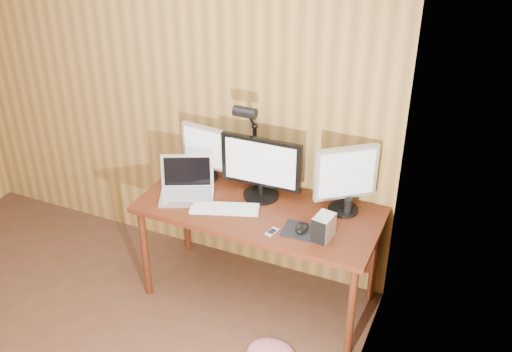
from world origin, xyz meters
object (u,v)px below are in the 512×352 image
Objects in this scene: monitor_center at (261,167)px; mouse at (302,228)px; hard_drive at (323,227)px; speaker at (348,207)px; laptop at (187,186)px; desk_lamp at (250,133)px; phone at (272,232)px; keyboard at (225,208)px; monitor_left at (205,151)px; monitor_right at (346,177)px; desk at (263,218)px.

monitor_center is 4.83× the size of mouse.
speaker is at bearing 86.16° from hard_drive.
monitor_center is 1.27× the size of laptop.
phone is at bearing -52.03° from desk_lamp.
desk_lamp is (0.03, 0.34, 0.40)m from keyboard.
monitor_left is 0.92× the size of laptop.
monitor_right is 0.20m from speaker.
desk is at bearing -13.30° from laptop.
keyboard is at bearing -123.11° from monitor_center.
monitor_center reaches higher than speaker.
monitor_right is 4.63× the size of phone.
hard_drive reaches higher than keyboard.
monitor_center is at bearing 39.51° from keyboard.
hard_drive is (0.54, -0.29, -0.15)m from monitor_center.
speaker is (1.06, -0.06, -0.16)m from monitor_left.
keyboard is at bearing -174.87° from hard_drive.
laptop is (-1.04, -0.22, -0.19)m from monitor_right.
laptop is 4.38× the size of phone.
mouse is 0.19m from phone.
phone is at bearing -166.39° from monitor_right.
desk_lamp reaches higher than laptop.
hard_drive is at bearing -14.44° from monitor_left.
speaker is (0.56, 0.08, 0.18)m from desk.
monitor_center is 3.47× the size of hard_drive.
desk is 13.83× the size of mouse.
hard_drive is 0.24× the size of desk_lamp.
monitor_center reaches higher than desk.
monitor_left is (-0.50, 0.14, 0.34)m from desk.
hard_drive is (0.14, -0.02, 0.06)m from mouse.
speaker is at bearing -15.05° from laptop.
hard_drive is (1.01, -0.12, 0.02)m from laptop.
monitor_right is 0.99× the size of keyboard.
laptop is 0.73m from phone.
desk is 0.65m from monitor_right.
monitor_left is 4.02× the size of phone.
keyboard is 0.80m from speaker.
hard_drive is at bearing 26.14° from phone.
phone is (-0.33, -0.41, -0.25)m from monitor_right.
desk is 3.40× the size of keyboard.
keyboard is (-0.20, -0.18, 0.13)m from desk.
laptop is 0.56m from desk_lamp.
monitor_left is 1.02m from monitor_right.
laptop reaches higher than speaker.
speaker reaches higher than keyboard.
monitor_right is 1.06× the size of laptop.
speaker is (0.21, 0.29, 0.04)m from mouse.
desk_lamp reaches higher than mouse.
hard_drive reaches higher than mouse.
monitor_left reaches higher than speaker.
monitor_center is (-0.05, 0.07, 0.35)m from desk.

